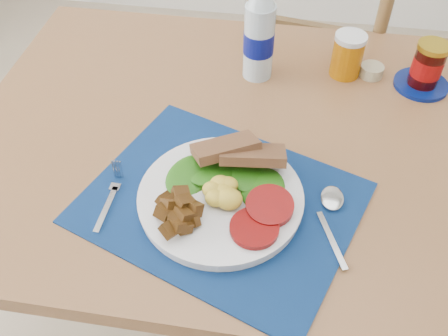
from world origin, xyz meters
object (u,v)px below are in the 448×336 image
water_bottle (259,36)px  jam_on_saucer (427,68)px  breakfast_plate (217,196)px  juice_glass (347,56)px  chair_far (314,53)px

water_bottle → jam_on_saucer: (0.39, 0.01, -0.06)m
breakfast_plate → juice_glass: (0.24, 0.45, 0.03)m
chair_far → jam_on_saucer: 0.50m
water_bottle → jam_on_saucer: water_bottle is taller
water_bottle → chair_far: bearing=69.0°
breakfast_plate → water_bottle: 0.42m
water_bottle → jam_on_saucer: 0.39m
chair_far → juice_glass: (0.06, -0.35, 0.23)m
chair_far → juice_glass: size_ratio=11.21×
jam_on_saucer → water_bottle: bearing=-177.9°
chair_far → juice_glass: chair_far is taller
juice_glass → jam_on_saucer: 0.18m
breakfast_plate → chair_far: bearing=57.2°
juice_glass → jam_on_saucer: jam_on_saucer is taller
breakfast_plate → water_bottle: (0.03, 0.42, 0.08)m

